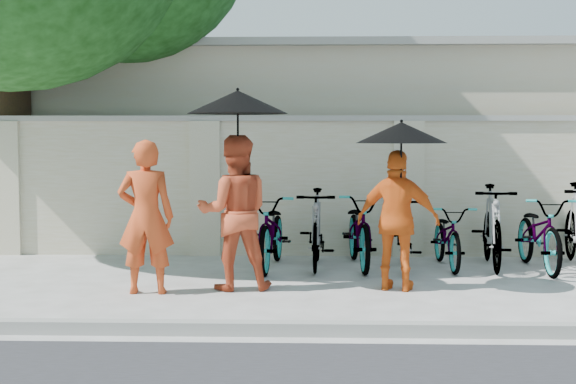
{
  "coord_description": "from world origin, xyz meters",
  "views": [
    {
      "loc": [
        0.61,
        -8.75,
        1.78
      ],
      "look_at": [
        0.3,
        0.95,
        1.1
      ],
      "focal_mm": 50.0,
      "sensor_mm": 36.0,
      "label": 1
    }
  ],
  "objects": [
    {
      "name": "monk_left",
      "position": [
        -1.28,
        0.17,
        0.87
      ],
      "size": [
        0.65,
        0.45,
        1.74
      ],
      "primitive_type": "imported",
      "rotation": [
        0.0,
        0.0,
        3.19
      ],
      "color": "#CB441B",
      "rests_on": "ground"
    },
    {
      "name": "bike_1",
      "position": [
        0.65,
        1.98,
        0.53
      ],
      "size": [
        0.57,
        1.79,
        1.07
      ],
      "primitive_type": "imported",
      "rotation": [
        0.0,
        0.0,
        -0.04
      ],
      "color": "gray",
      "rests_on": "ground"
    },
    {
      "name": "bike_5",
      "position": [
        3.01,
        2.05,
        0.56
      ],
      "size": [
        0.73,
        1.92,
        1.12
      ],
      "primitive_type": "imported",
      "rotation": [
        0.0,
        0.0,
        -0.11
      ],
      "color": "gray",
      "rests_on": "ground"
    },
    {
      "name": "monk_right",
      "position": [
        1.58,
        0.44,
        0.81
      ],
      "size": [
        1.02,
        0.65,
        1.62
      ],
      "primitive_type": "imported",
      "rotation": [
        0.0,
        0.0,
        2.85
      ],
      "color": "orange",
      "rests_on": "ground"
    },
    {
      "name": "bike_4",
      "position": [
        2.42,
        2.04,
        0.43
      ],
      "size": [
        0.62,
        1.65,
        0.86
      ],
      "primitive_type": "imported",
      "rotation": [
        0.0,
        0.0,
        0.03
      ],
      "color": "gray",
      "rests_on": "ground"
    },
    {
      "name": "parasol_right",
      "position": [
        1.6,
        0.36,
        1.82
      ],
      "size": [
        1.04,
        1.04,
        1.02
      ],
      "color": "black",
      "rests_on": "ground"
    },
    {
      "name": "bike_3",
      "position": [
        1.83,
        1.95,
        0.5
      ],
      "size": [
        0.6,
        1.71,
        1.01
      ],
      "primitive_type": "imported",
      "rotation": [
        0.0,
        0.0,
        -0.08
      ],
      "color": "gray",
      "rests_on": "ground"
    },
    {
      "name": "parasol_center",
      "position": [
        -0.26,
        0.36,
        2.16
      ],
      "size": [
        1.15,
        1.15,
        1.28
      ],
      "color": "black",
      "rests_on": "ground"
    },
    {
      "name": "building_behind",
      "position": [
        2.0,
        7.0,
        1.6
      ],
      "size": [
        14.0,
        6.0,
        3.2
      ],
      "primitive_type": "cube",
      "color": "tan",
      "rests_on": "ground"
    },
    {
      "name": "bike_0",
      "position": [
        0.06,
        1.91,
        0.51
      ],
      "size": [
        0.82,
        1.98,
        1.01
      ],
      "primitive_type": "imported",
      "rotation": [
        0.0,
        0.0,
        -0.08
      ],
      "color": "gray",
      "rests_on": "ground"
    },
    {
      "name": "compound_wall",
      "position": [
        1.0,
        3.2,
        1.0
      ],
      "size": [
        20.0,
        0.3,
        2.0
      ],
      "primitive_type": "cube",
      "color": "beige",
      "rests_on": "ground"
    },
    {
      "name": "bike_2",
      "position": [
        1.24,
        2.07,
        0.51
      ],
      "size": [
        0.8,
        1.98,
        1.02
      ],
      "primitive_type": "imported",
      "rotation": [
        0.0,
        0.0,
        0.07
      ],
      "color": "gray",
      "rests_on": "ground"
    },
    {
      "name": "kerb",
      "position": [
        0.0,
        -1.7,
        0.06
      ],
      "size": [
        40.0,
        0.16,
        0.12
      ],
      "primitive_type": "cube",
      "color": "gray",
      "rests_on": "ground"
    },
    {
      "name": "bike_6",
      "position": [
        3.6,
        1.89,
        0.49
      ],
      "size": [
        0.68,
        1.89,
        0.99
      ],
      "primitive_type": "imported",
      "rotation": [
        0.0,
        0.0,
        0.01
      ],
      "color": "gray",
      "rests_on": "ground"
    },
    {
      "name": "monk_center",
      "position": [
        -0.31,
        0.44,
        0.9
      ],
      "size": [
        0.96,
        0.8,
        1.79
      ],
      "primitive_type": "imported",
      "rotation": [
        0.0,
        0.0,
        3.29
      ],
      "color": "#BD4625",
      "rests_on": "ground"
    },
    {
      "name": "ground",
      "position": [
        0.0,
        0.0,
        0.0
      ],
      "size": [
        80.0,
        80.0,
        0.0
      ],
      "primitive_type": "plane",
      "color": "beige"
    }
  ]
}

